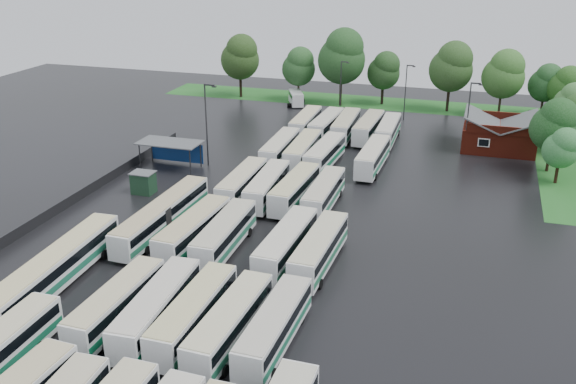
% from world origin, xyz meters
% --- Properties ---
extents(ground, '(160.00, 160.00, 0.00)m').
position_xyz_m(ground, '(0.00, 0.00, 0.00)').
color(ground, black).
rests_on(ground, ground).
extents(brick_building, '(10.07, 8.60, 5.39)m').
position_xyz_m(brick_building, '(24.00, 42.77, 1.87)').
color(brick_building, maroon).
rests_on(brick_building, ground).
extents(wash_shed, '(8.20, 4.20, 3.58)m').
position_xyz_m(wash_shed, '(-17.20, 22.02, 2.99)').
color(wash_shed, '#2D2D30').
rests_on(wash_shed, ground).
extents(utility_hut, '(2.70, 2.20, 2.62)m').
position_xyz_m(utility_hut, '(-16.20, 12.60, 1.32)').
color(utility_hut, '#14331D').
rests_on(utility_hut, ground).
extents(grass_strip_north, '(80.00, 10.00, 0.01)m').
position_xyz_m(grass_strip_north, '(2.00, 64.80, 0.01)').
color(grass_strip_north, '#1F601F').
rests_on(grass_strip_north, ground).
extents(grass_strip_east, '(10.00, 50.00, 0.01)m').
position_xyz_m(grass_strip_east, '(34.00, 42.80, 0.01)').
color(grass_strip_east, '#1F601F').
rests_on(grass_strip_east, ground).
extents(west_fence, '(0.10, 50.00, 1.20)m').
position_xyz_m(west_fence, '(-22.20, 8.00, 0.60)').
color(west_fence, '#2D2D30').
rests_on(west_fence, ground).
extents(bus_r1c0, '(2.60, 11.31, 3.14)m').
position_xyz_m(bus_r1c0, '(-4.40, -12.66, 1.73)').
color(bus_r1c0, white).
rests_on(bus_r1c0, ground).
extents(bus_r1c1, '(3.12, 11.96, 3.30)m').
position_xyz_m(bus_r1c1, '(-1.01, -12.40, 1.81)').
color(bus_r1c1, white).
rests_on(bus_r1c1, ground).
extents(bus_r1c2, '(2.51, 11.64, 3.24)m').
position_xyz_m(bus_r1c2, '(2.01, -12.23, 1.78)').
color(bus_r1c2, white).
rests_on(bus_r1c2, ground).
extents(bus_r1c3, '(2.88, 11.63, 3.21)m').
position_xyz_m(bus_r1c3, '(5.15, -12.64, 1.77)').
color(bus_r1c3, white).
rests_on(bus_r1c3, ground).
extents(bus_r1c4, '(2.63, 11.34, 3.14)m').
position_xyz_m(bus_r1c4, '(8.45, -12.05, 1.73)').
color(bus_r1c4, white).
rests_on(bus_r1c4, ground).
extents(bus_r2c0, '(3.11, 11.97, 3.30)m').
position_xyz_m(bus_r2c0, '(-4.39, 1.38, 1.82)').
color(bus_r2c0, white).
rests_on(bus_r2c0, ground).
extents(bus_r2c1, '(2.76, 11.78, 3.26)m').
position_xyz_m(bus_r2c1, '(-1.11, 1.37, 1.80)').
color(bus_r2c1, white).
rests_on(bus_r2c1, ground).
extents(bus_r2c3, '(2.90, 11.95, 3.31)m').
position_xyz_m(bus_r2c3, '(5.20, 1.16, 1.82)').
color(bus_r2c3, white).
rests_on(bus_r2c3, ground).
extents(bus_r2c4, '(2.81, 11.83, 3.28)m').
position_xyz_m(bus_r2c4, '(8.43, 1.00, 1.80)').
color(bus_r2c4, white).
rests_on(bus_r2c4, ground).
extents(bus_r3c0, '(2.60, 11.46, 3.18)m').
position_xyz_m(bus_r3c0, '(-4.51, 14.89, 1.75)').
color(bus_r3c0, white).
rests_on(bus_r3c0, ground).
extents(bus_r3c1, '(2.98, 11.61, 3.20)m').
position_xyz_m(bus_r3c1, '(-1.39, 14.81, 1.76)').
color(bus_r3c1, white).
rests_on(bus_r3c1, ground).
extents(bus_r3c2, '(2.90, 11.58, 3.20)m').
position_xyz_m(bus_r3c2, '(1.91, 14.81, 1.76)').
color(bus_r3c2, white).
rests_on(bus_r3c2, ground).
extents(bus_r3c3, '(2.43, 11.25, 3.13)m').
position_xyz_m(bus_r3c3, '(5.37, 14.63, 1.72)').
color(bus_r3c3, white).
rests_on(bus_r3c3, ground).
extents(bus_r4c0, '(2.80, 11.71, 3.24)m').
position_xyz_m(bus_r4c0, '(-4.28, 28.50, 1.78)').
color(bus_r4c0, white).
rests_on(bus_r4c0, ground).
extents(bus_r4c1, '(2.84, 11.81, 3.27)m').
position_xyz_m(bus_r4c1, '(-1.07, 28.49, 1.80)').
color(bus_r4c1, white).
rests_on(bus_r4c1, ground).
extents(bus_r4c2, '(2.95, 11.72, 3.24)m').
position_xyz_m(bus_r4c2, '(2.07, 28.13, 1.78)').
color(bus_r4c2, white).
rests_on(bus_r4c2, ground).
extents(bus_r4c4, '(2.70, 11.70, 3.24)m').
position_xyz_m(bus_r4c4, '(8.34, 28.74, 1.78)').
color(bus_r4c4, white).
rests_on(bus_r4c4, ground).
extents(bus_r5c0, '(2.68, 11.46, 3.18)m').
position_xyz_m(bus_r5c0, '(-4.53, 42.13, 1.75)').
color(bus_r5c0, white).
rests_on(bus_r5c0, ground).
extents(bus_r5c1, '(2.93, 11.72, 3.24)m').
position_xyz_m(bus_r5c1, '(-1.19, 41.79, 1.78)').
color(bus_r5c1, white).
rests_on(bus_r5c1, ground).
extents(bus_r5c2, '(2.86, 11.79, 3.26)m').
position_xyz_m(bus_r5c2, '(1.81, 42.05, 1.79)').
color(bus_r5c2, white).
rests_on(bus_r5c2, ground).
extents(bus_r5c3, '(2.83, 11.76, 3.25)m').
position_xyz_m(bus_r5c3, '(5.26, 42.14, 1.79)').
color(bus_r5c3, white).
rests_on(bus_r5c3, ground).
extents(bus_r5c4, '(2.62, 11.33, 3.14)m').
position_xyz_m(bus_r5c4, '(8.30, 41.71, 1.73)').
color(bus_r5c4, white).
rests_on(bus_r5c4, ground).
extents(artic_bus_west_b, '(2.72, 16.92, 3.13)m').
position_xyz_m(artic_bus_west_b, '(-9.08, 3.87, 1.74)').
color(artic_bus_west_b, white).
rests_on(artic_bus_west_b, ground).
extents(artic_bus_west_c, '(3.30, 17.89, 3.30)m').
position_xyz_m(artic_bus_west_c, '(-12.43, -9.39, 1.83)').
color(artic_bus_west_c, white).
rests_on(artic_bus_west_c, ground).
extents(minibus, '(4.16, 5.93, 2.44)m').
position_xyz_m(minibus, '(-11.13, 58.99, 1.35)').
color(minibus, white).
rests_on(minibus, ground).
extents(tree_north_0, '(7.19, 7.19, 11.90)m').
position_xyz_m(tree_north_0, '(-22.77, 61.78, 7.66)').
color(tree_north_0, black).
rests_on(tree_north_0, ground).
extents(tree_north_1, '(6.08, 6.08, 10.07)m').
position_xyz_m(tree_north_1, '(-11.47, 62.03, 6.48)').
color(tree_north_1, '#382A1C').
rests_on(tree_north_1, ground).
extents(tree_north_2, '(8.39, 8.39, 13.90)m').
position_xyz_m(tree_north_2, '(-3.23, 60.98, 8.95)').
color(tree_north_2, black).
rests_on(tree_north_2, ground).
extents(tree_north_3, '(5.87, 5.85, 9.70)m').
position_xyz_m(tree_north_3, '(3.82, 64.14, 6.23)').
color(tree_north_3, black).
rests_on(tree_north_3, ground).
extents(tree_north_4, '(7.41, 7.41, 12.27)m').
position_xyz_m(tree_north_4, '(15.55, 62.51, 7.90)').
color(tree_north_4, black).
rests_on(tree_north_4, ground).
extents(tree_north_5, '(6.97, 6.97, 11.55)m').
position_xyz_m(tree_north_5, '(24.11, 61.01, 7.43)').
color(tree_north_5, black).
rests_on(tree_north_5, ground).
extents(tree_north_6, '(5.49, 5.49, 9.10)m').
position_xyz_m(tree_north_6, '(30.98, 63.65, 5.85)').
color(tree_north_6, '#35251C').
rests_on(tree_north_6, ground).
extents(tree_east_0, '(4.40, 4.37, 7.24)m').
position_xyz_m(tree_east_0, '(31.11, 30.65, 4.65)').
color(tree_east_0, black).
rests_on(tree_east_0, ground).
extents(tree_east_1, '(5.93, 5.93, 9.83)m').
position_xyz_m(tree_east_1, '(30.35, 34.92, 6.32)').
color(tree_east_1, black).
rests_on(tree_east_1, ground).
extents(tree_east_2, '(5.20, 5.20, 8.62)m').
position_xyz_m(tree_east_2, '(33.58, 43.93, 5.54)').
color(tree_east_2, '#372B1E').
rests_on(tree_east_2, ground).
extents(tree_east_3, '(5.11, 5.11, 8.46)m').
position_xyz_m(tree_east_3, '(33.93, 52.21, 5.44)').
color(tree_east_3, black).
rests_on(tree_east_3, ground).
extents(tree_east_4, '(5.64, 5.59, 9.27)m').
position_xyz_m(tree_east_4, '(33.84, 61.63, 5.95)').
color(tree_east_4, black).
rests_on(tree_east_4, ground).
extents(lamp_post_ne, '(1.56, 0.30, 10.13)m').
position_xyz_m(lamp_post_ne, '(19.62, 39.32, 5.88)').
color(lamp_post_ne, '#2D2D30').
rests_on(lamp_post_ne, ground).
extents(lamp_post_nw, '(1.69, 0.33, 10.99)m').
position_xyz_m(lamp_post_nw, '(-12.80, 24.06, 6.38)').
color(lamp_post_nw, '#2D2D30').
rests_on(lamp_post_nw, ground).
extents(lamp_post_back_w, '(1.41, 0.28, 9.17)m').
position_xyz_m(lamp_post_back_w, '(-1.88, 54.71, 5.32)').
color(lamp_post_back_w, '#2D2D30').
rests_on(lamp_post_back_w, ground).
extents(lamp_post_back_e, '(1.42, 0.28, 9.20)m').
position_xyz_m(lamp_post_back_e, '(9.04, 54.45, 5.34)').
color(lamp_post_back_e, '#2D2D30').
rests_on(lamp_post_back_e, ground).
extents(puddle_0, '(5.08, 5.08, 0.01)m').
position_xyz_m(puddle_0, '(-2.96, -17.10, 0.00)').
color(puddle_0, black).
rests_on(puddle_0, ground).
extents(puddle_2, '(5.03, 5.03, 0.01)m').
position_xyz_m(puddle_2, '(-7.16, 2.43, 0.00)').
color(puddle_2, black).
rests_on(puddle_2, ground).
extents(puddle_3, '(3.43, 3.43, 0.01)m').
position_xyz_m(puddle_3, '(4.57, -0.26, 0.00)').
color(puddle_3, black).
rests_on(puddle_3, ground).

